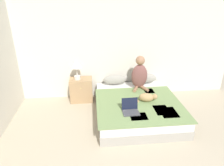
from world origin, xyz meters
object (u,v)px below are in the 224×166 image
object	(u,v)px
nightstand	(81,90)
table_lamp	(76,65)
person_sitting	(139,74)
cat_tabby	(147,97)
pillow_far	(145,78)
laptop_open	(130,109)
pillow_near	(115,80)
bed	(137,107)

from	to	relation	value
nightstand	table_lamp	distance (m)	0.64
person_sitting	cat_tabby	distance (m)	0.71
person_sitting	nightstand	size ratio (longest dim) A/B	1.36
nightstand	pillow_far	bearing A→B (deg)	1.97
laptop_open	table_lamp	bearing A→B (deg)	129.20
laptop_open	table_lamp	world-z (taller)	table_lamp
pillow_near	cat_tabby	size ratio (longest dim) A/B	1.25
pillow_near	nightstand	bearing A→B (deg)	-176.24
laptop_open	table_lamp	xyz separation A→B (m)	(-1.05, 1.23, 0.50)
pillow_far	pillow_near	bearing A→B (deg)	180.00
person_sitting	cat_tabby	size ratio (longest dim) A/B	1.68
bed	person_sitting	world-z (taller)	person_sitting
cat_tabby	nightstand	bearing A→B (deg)	160.27
pillow_near	laptop_open	bearing A→B (deg)	-83.53
bed	person_sitting	distance (m)	0.80
pillow_far	person_sitting	distance (m)	0.40
table_lamp	cat_tabby	bearing A→B (deg)	-30.42
person_sitting	nightstand	bearing A→B (deg)	171.30
laptop_open	pillow_far	bearing A→B (deg)	63.49
nightstand	pillow_near	bearing A→B (deg)	3.76
cat_tabby	laptop_open	bearing A→B (deg)	-126.63
pillow_far	nightstand	bearing A→B (deg)	-178.03
person_sitting	laptop_open	bearing A→B (deg)	-111.06
cat_tabby	table_lamp	bearing A→B (deg)	161.97
bed	pillow_near	xyz separation A→B (m)	(-0.38, 0.83, 0.31)
laptop_open	nightstand	size ratio (longest dim) A/B	0.55
bed	nightstand	size ratio (longest dim) A/B	3.35
pillow_far	bed	bearing A→B (deg)	-114.39
table_lamp	nightstand	bearing A→B (deg)	9.94
person_sitting	table_lamp	size ratio (longest dim) A/B	1.58
laptop_open	bed	bearing A→B (deg)	62.00
bed	pillow_far	bearing A→B (deg)	65.61
bed	table_lamp	world-z (taller)	table_lamp
person_sitting	table_lamp	xyz separation A→B (m)	(-1.45, 0.20, 0.21)
pillow_far	person_sitting	bearing A→B (deg)	-128.96
laptop_open	person_sitting	bearing A→B (deg)	67.67
pillow_far	table_lamp	xyz separation A→B (m)	(-1.66, -0.07, 0.43)
laptop_open	pillow_near	bearing A→B (deg)	95.19
bed	pillow_near	size ratio (longest dim) A/B	3.32
pillow_far	nightstand	size ratio (longest dim) A/B	1.01
laptop_open	nightstand	world-z (taller)	laptop_open
pillow_near	pillow_far	world-z (taller)	same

